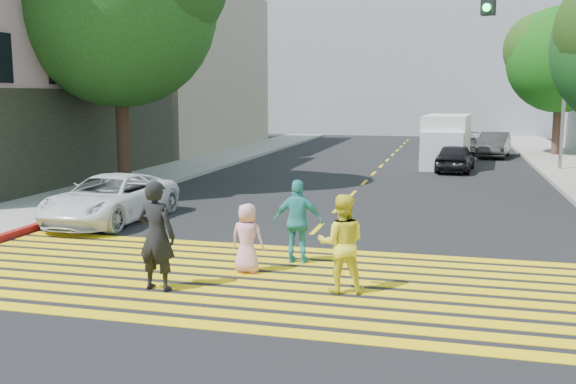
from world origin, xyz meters
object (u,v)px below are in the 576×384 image
at_px(white_sedan, 110,199).
at_px(dark_car_near, 455,157).
at_px(dark_car_parked, 494,145).
at_px(white_van, 446,142).
at_px(silver_car, 457,141).
at_px(pedestrian_man, 157,236).
at_px(pedestrian_woman, 342,243).
at_px(pedestrian_extra, 298,222).
at_px(pedestrian_child, 247,238).
at_px(tree_right_far, 563,54).

distance_m(white_sedan, dark_car_near, 16.77).
xyz_separation_m(dark_car_parked, white_van, (-2.49, -5.38, 0.48)).
xyz_separation_m(dark_car_near, white_van, (-0.43, 1.92, 0.52)).
height_order(silver_car, white_van, white_van).
distance_m(pedestrian_man, white_van, 21.85).
distance_m(pedestrian_woman, pedestrian_extra, 2.06).
bearing_deg(pedestrian_woman, silver_car, -105.22).
bearing_deg(dark_car_parked, dark_car_near, -96.57).
bearing_deg(pedestrian_child, dark_car_parked, -98.72).
relative_size(pedestrian_extra, silver_car, 0.34).
height_order(pedestrian_woman, white_sedan, pedestrian_woman).
bearing_deg(dark_car_near, pedestrian_child, 84.04).
height_order(pedestrian_woman, dark_car_parked, pedestrian_woman).
bearing_deg(pedestrian_child, white_van, -95.33).
distance_m(pedestrian_man, dark_car_near, 20.09).
height_order(pedestrian_child, dark_car_parked, dark_car_parked).
distance_m(pedestrian_extra, white_van, 19.17).
height_order(pedestrian_child, white_sedan, pedestrian_child).
distance_m(dark_car_near, white_van, 2.04).
distance_m(pedestrian_child, silver_car, 27.46).
height_order(tree_right_far, white_van, tree_right_far).
bearing_deg(pedestrian_man, pedestrian_woman, -160.69).
xyz_separation_m(pedestrian_man, pedestrian_woman, (3.15, 0.69, -0.11)).
bearing_deg(dark_car_near, white_van, -71.10).
bearing_deg(white_sedan, pedestrian_extra, -23.52).
relative_size(tree_right_far, pedestrian_extra, 4.81).
bearing_deg(white_sedan, pedestrian_woman, -30.27).
height_order(pedestrian_extra, dark_car_near, pedestrian_extra).
height_order(pedestrian_child, dark_car_near, pedestrian_child).
bearing_deg(dark_car_parked, pedestrian_child, -94.06).
relative_size(pedestrian_child, dark_car_near, 0.36).
bearing_deg(pedestrian_man, dark_car_near, -97.68).
bearing_deg(dark_car_parked, white_van, -105.67).
xyz_separation_m(pedestrian_man, white_sedan, (-3.94, 5.29, -0.34)).
xyz_separation_m(pedestrian_man, silver_car, (5.18, 28.60, -0.25)).
height_order(tree_right_far, silver_car, tree_right_far).
bearing_deg(silver_car, dark_car_near, 83.02).
bearing_deg(white_van, silver_car, 90.05).
distance_m(pedestrian_woman, white_sedan, 8.45).
xyz_separation_m(tree_right_far, dark_car_near, (-5.42, -8.28, -4.93)).
bearing_deg(white_sedan, pedestrian_man, -50.60).
height_order(pedestrian_woman, pedestrian_extra, pedestrian_woman).
bearing_deg(pedestrian_woman, white_van, -105.20).
bearing_deg(pedestrian_extra, tree_right_far, -112.60).
distance_m(pedestrian_child, dark_car_near, 18.41).
distance_m(pedestrian_woman, dark_car_near, 18.84).
bearing_deg(pedestrian_woman, pedestrian_man, 1.29).
bearing_deg(dark_car_near, white_sedan, 63.70).
distance_m(pedestrian_child, pedestrian_extra, 1.24).
bearing_deg(white_van, white_sedan, -113.86).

